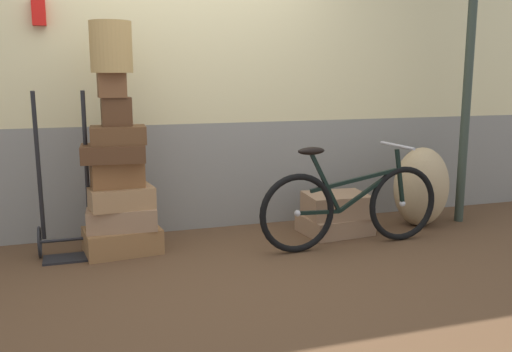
# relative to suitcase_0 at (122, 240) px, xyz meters

# --- Properties ---
(ground) EXTENTS (9.60, 5.20, 0.06)m
(ground) POSITION_rel_suitcase_0_xyz_m (0.63, -0.28, -0.13)
(ground) COLOR #513823
(station_building) EXTENTS (7.60, 0.74, 3.02)m
(station_building) POSITION_rel_suitcase_0_xyz_m (0.64, 0.56, 1.42)
(station_building) COLOR gray
(station_building) RESTS_ON ground
(suitcase_0) EXTENTS (0.60, 0.45, 0.19)m
(suitcase_0) POSITION_rel_suitcase_0_xyz_m (0.00, 0.00, 0.00)
(suitcase_0) COLOR olive
(suitcase_0) RESTS_ON ground
(suitcase_1) EXTENTS (0.54, 0.35, 0.17)m
(suitcase_1) POSITION_rel_suitcase_0_xyz_m (0.00, -0.01, 0.18)
(suitcase_1) COLOR #937051
(suitcase_1) RESTS_ON suitcase_0
(suitcase_2) EXTENTS (0.51, 0.38, 0.16)m
(suitcase_2) POSITION_rel_suitcase_0_xyz_m (0.00, -0.00, 0.34)
(suitcase_2) COLOR #9E754C
(suitcase_2) RESTS_ON suitcase_1
(suitcase_3) EXTENTS (0.40, 0.28, 0.20)m
(suitcase_3) POSITION_rel_suitcase_0_xyz_m (-0.01, 0.02, 0.53)
(suitcase_3) COLOR brown
(suitcase_3) RESTS_ON suitcase_2
(suitcase_4) EXTENTS (0.49, 0.34, 0.13)m
(suitcase_4) POSITION_rel_suitcase_0_xyz_m (-0.04, -0.02, 0.69)
(suitcase_4) COLOR #4C2D19
(suitcase_4) RESTS_ON suitcase_3
(suitcase_5) EXTENTS (0.42, 0.29, 0.14)m
(suitcase_5) POSITION_rel_suitcase_0_xyz_m (0.00, -0.01, 0.82)
(suitcase_5) COLOR brown
(suitcase_5) RESTS_ON suitcase_4
(suitcase_6) EXTENTS (0.22, 0.15, 0.21)m
(suitcase_6) POSITION_rel_suitcase_0_xyz_m (-0.00, -0.00, 1.00)
(suitcase_6) COLOR #4C2D19
(suitcase_6) RESTS_ON suitcase_5
(suitcase_7) EXTENTS (0.21, 0.15, 0.18)m
(suitcase_7) POSITION_rel_suitcase_0_xyz_m (-0.03, -0.02, 1.19)
(suitcase_7) COLOR brown
(suitcase_7) RESTS_ON suitcase_6
(suitcase_8) EXTENTS (0.60, 0.50, 0.15)m
(suitcase_8) POSITION_rel_suitcase_0_xyz_m (1.81, -0.03, -0.02)
(suitcase_8) COLOR #937051
(suitcase_8) RESTS_ON ground
(suitcase_9) EXTENTS (0.55, 0.45, 0.20)m
(suitcase_9) POSITION_rel_suitcase_0_xyz_m (1.82, -0.03, 0.15)
(suitcase_9) COLOR #937051
(suitcase_9) RESTS_ON suitcase_8
(wicker_basket) EXTENTS (0.30, 0.30, 0.37)m
(wicker_basket) POSITION_rel_suitcase_0_xyz_m (-0.02, -0.01, 1.47)
(wicker_basket) COLOR #A8844C
(wicker_basket) RESTS_ON suitcase_7
(luggage_trolley) EXTENTS (0.42, 0.34, 1.26)m
(luggage_trolley) POSITION_rel_suitcase_0_xyz_m (-0.41, 0.04, 0.22)
(luggage_trolley) COLOR black
(luggage_trolley) RESTS_ON ground
(burlap_sack) EXTENTS (0.51, 0.44, 0.72)m
(burlap_sack) POSITION_rel_suitcase_0_xyz_m (2.66, -0.05, 0.26)
(burlap_sack) COLOR tan
(burlap_sack) RESTS_ON ground
(bicycle) EXTENTS (1.58, 0.46, 0.82)m
(bicycle) POSITION_rel_suitcase_0_xyz_m (1.76, -0.41, 0.24)
(bicycle) COLOR black
(bicycle) RESTS_ON ground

